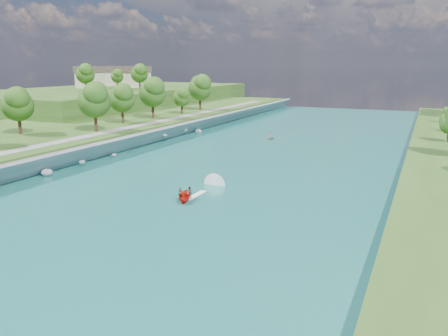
% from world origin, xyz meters
% --- Properties ---
extents(ground, '(260.00, 260.00, 0.00)m').
position_xyz_m(ground, '(0.00, 0.00, 0.00)').
color(ground, '#2D5119').
rests_on(ground, ground).
extents(river_water, '(55.00, 240.00, 0.10)m').
position_xyz_m(river_water, '(0.00, 20.00, 0.05)').
color(river_water, '#185E58').
rests_on(river_water, ground).
extents(berm_west, '(45.00, 240.00, 3.50)m').
position_xyz_m(berm_west, '(-50.00, 20.00, 1.75)').
color(berm_west, '#2D5119').
rests_on(berm_west, ground).
extents(ridge_west, '(60.00, 120.00, 9.00)m').
position_xyz_m(ridge_west, '(-82.50, 95.00, 4.50)').
color(ridge_west, '#2D5119').
rests_on(ridge_west, ground).
extents(riprap_bank, '(5.13, 236.00, 4.50)m').
position_xyz_m(riprap_bank, '(-25.85, 18.73, 1.79)').
color(riprap_bank, slate).
rests_on(riprap_bank, ground).
extents(riverside_path, '(3.00, 200.00, 0.10)m').
position_xyz_m(riverside_path, '(-32.50, 20.00, 3.55)').
color(riverside_path, gray).
rests_on(riverside_path, berm_west).
extents(ridge_houses, '(29.50, 29.50, 8.40)m').
position_xyz_m(ridge_houses, '(-88.67, 100.00, 13.31)').
color(ridge_houses, beige).
rests_on(ridge_houses, ridge_west).
extents(trees_west, '(18.81, 150.30, 13.32)m').
position_xyz_m(trees_west, '(-40.52, 12.98, 9.36)').
color(trees_west, '#1A4813').
rests_on(trees_west, berm_west).
extents(trees_ridge, '(21.74, 42.85, 10.89)m').
position_xyz_m(trees_ridge, '(-71.57, 81.65, 14.04)').
color(trees_ridge, '#1A4813').
rests_on(trees_ridge, ridge_west).
extents(motorboat, '(3.60, 18.68, 1.93)m').
position_xyz_m(motorboat, '(2.25, 3.33, 0.66)').
color(motorboat, red).
rests_on(motorboat, river_water).
extents(raft, '(3.06, 3.69, 1.57)m').
position_xyz_m(raft, '(-4.06, 54.08, 0.47)').
color(raft, gray).
rests_on(raft, river_water).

